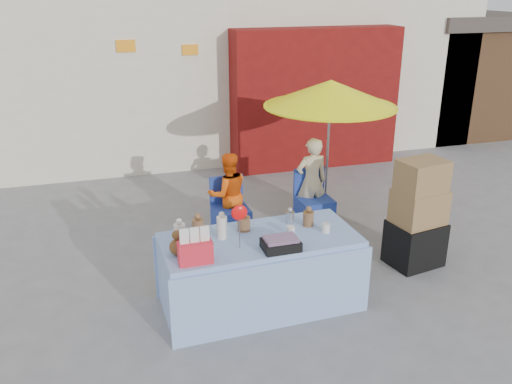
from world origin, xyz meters
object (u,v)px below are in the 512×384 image
object	(u,v)px
box_stack	(418,217)
umbrella	(330,94)
chair_left	(231,220)
vendor_beige	(311,182)
chair_right	(314,210)
vendor_orange	(228,194)
market_table	(259,271)

from	to	relation	value
box_stack	umbrella	bearing A→B (deg)	106.15
chair_left	box_stack	distance (m)	2.51
vendor_beige	umbrella	bearing A→B (deg)	-155.72
chair_right	umbrella	distance (m)	1.69
chair_right	umbrella	bearing A→B (deg)	41.10
chair_right	box_stack	size ratio (longest dim) A/B	0.61
vendor_orange	umbrella	distance (m)	2.02
chair_left	chair_right	xyz separation A→B (m)	(1.25, 0.00, 0.00)
market_table	chair_left	bearing A→B (deg)	84.20
box_stack	market_table	bearing A→B (deg)	-171.15
vendor_orange	vendor_beige	size ratio (longest dim) A/B	0.91
vendor_orange	vendor_beige	bearing A→B (deg)	177.71
vendor_beige	market_table	bearing A→B (deg)	51.66
vendor_beige	box_stack	world-z (taller)	box_stack
chair_left	vendor_beige	bearing A→B (deg)	3.84
chair_left	vendor_beige	distance (m)	1.32
vendor_beige	box_stack	xyz separation A→B (m)	(0.79, -1.54, -0.01)
market_table	vendor_orange	bearing A→B (deg)	84.46
vendor_orange	umbrella	world-z (taller)	umbrella
market_table	vendor_beige	xyz separation A→B (m)	(1.37, 1.88, 0.23)
vendor_orange	vendor_beige	distance (m)	1.25
chair_right	vendor_orange	xyz separation A→B (m)	(-1.25, 0.13, 0.34)
market_table	box_stack	size ratio (longest dim) A/B	1.57
vendor_beige	chair_left	bearing A→B (deg)	3.84
chair_right	umbrella	xyz separation A→B (m)	(0.30, 0.28, 1.64)
vendor_orange	box_stack	bearing A→B (deg)	140.61
market_table	box_stack	world-z (taller)	box_stack
umbrella	vendor_orange	bearing A→B (deg)	-174.47
market_table	umbrella	world-z (taller)	umbrella
chair_right	chair_left	bearing A→B (deg)	177.71
vendor_orange	umbrella	xyz separation A→B (m)	(1.55, 0.15, 1.29)
chair_left	box_stack	size ratio (longest dim) A/B	0.61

